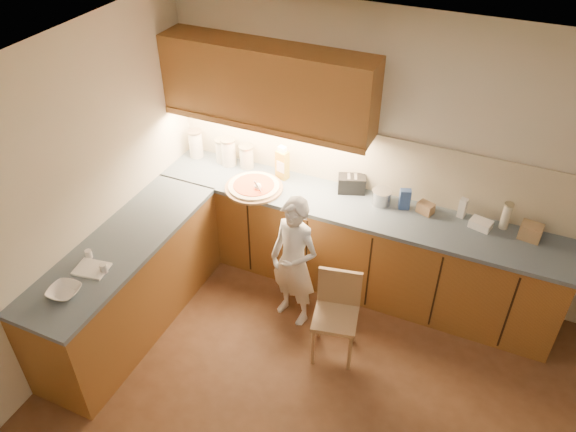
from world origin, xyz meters
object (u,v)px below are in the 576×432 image
object	(u,v)px
wooden_chair	(337,309)
oil_jug	(282,164)
child	(294,262)
toaster	(352,184)
pizza_on_board	(254,187)

from	to	relation	value
wooden_chair	oil_jug	bearing A→B (deg)	121.99
child	oil_jug	distance (m)	1.01
wooden_chair	toaster	world-z (taller)	toaster
child	toaster	distance (m)	0.93
child	toaster	world-z (taller)	child
child	oil_jug	size ratio (longest dim) A/B	3.78
pizza_on_board	toaster	world-z (taller)	pizza_on_board
pizza_on_board	toaster	bearing A→B (deg)	21.90
pizza_on_board	child	distance (m)	0.86
wooden_chair	oil_jug	world-z (taller)	oil_jug
pizza_on_board	wooden_chair	world-z (taller)	pizza_on_board
pizza_on_board	toaster	size ratio (longest dim) A/B	1.92
pizza_on_board	oil_jug	size ratio (longest dim) A/B	1.60
child	toaster	bearing A→B (deg)	90.71
pizza_on_board	wooden_chair	bearing A→B (deg)	-32.46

